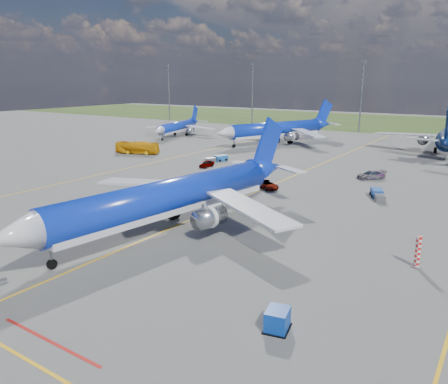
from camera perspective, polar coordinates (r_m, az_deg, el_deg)
The scene contains 15 objects.
ground at distance 48.68m, azimuth -9.92°, elevation -5.93°, with size 400.00×400.00×0.00m, color #545452.
grass_strip at distance 186.40m, azimuth 23.71°, elevation 8.13°, with size 400.00×80.00×0.01m, color #2D4719.
taxiway_lines at distance 70.35m, azimuth 5.75°, elevation 0.61°, with size 60.25×160.00×0.02m.
floodlight_masts at distance 144.61m, azimuth 25.29°, elevation 11.47°, with size 202.20×0.50×22.70m.
warning_post at distance 44.06m, azimuth 23.99°, elevation -7.16°, with size 0.50×0.50×3.00m, color red.
bg_jet_nw at distance 134.85m, azimuth -6.04°, elevation 7.27°, with size 24.26×31.84×8.34m, color #0D2DBF, non-canonical shape.
bg_jet_nnw at distance 119.67m, azimuth 6.79°, elevation 6.33°, with size 31.95×41.94×10.98m, color #0D2DBF, non-canonical shape.
main_airliner at distance 50.94m, azimuth -6.96°, elevation -4.88°, with size 33.01×43.32×11.35m, color #0D2DBF, non-canonical shape.
uld_container at distance 31.58m, azimuth 6.99°, elevation -16.20°, with size 1.49×1.86×1.49m, color #0B379E.
apron_bus at distance 103.87m, azimuth -11.26°, elevation 5.71°, with size 2.38×10.18×2.84m, color #EEA60E.
service_car_a at distance 86.32m, azimuth -2.27°, elevation 3.70°, with size 1.52×3.78×1.29m, color #999999.
service_car_b at distance 69.47m, azimuth 5.65°, elevation 0.97°, with size 2.13×4.62×1.29m, color #999999.
service_car_c at distance 79.97m, azimuth 18.66°, elevation 2.13°, with size 2.02×4.97×1.44m, color #999999.
baggage_tug_w at distance 67.28m, azimuth 19.45°, elevation -0.33°, with size 3.36×5.33×1.17m.
baggage_tug_c at distance 92.19m, azimuth -0.91°, elevation 4.35°, with size 2.95×5.49×1.19m.
Camera 1 is at (31.67, -32.92, 16.82)m, focal length 35.00 mm.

